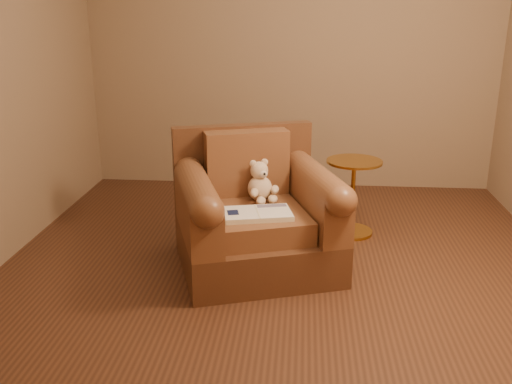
{
  "coord_description": "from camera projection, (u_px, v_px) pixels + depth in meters",
  "views": [
    {
      "loc": [
        0.13,
        -3.68,
        1.78
      ],
      "look_at": [
        -0.18,
        -0.03,
        0.57
      ],
      "focal_mm": 40.0,
      "sensor_mm": 36.0,
      "label": 1
    }
  ],
  "objects": [
    {
      "name": "floor",
      "position": [
        281.0,
        268.0,
        4.05
      ],
      "size": [
        4.0,
        4.0,
        0.0
      ],
      "primitive_type": "plane",
      "color": "#4F2C1B",
      "rests_on": "ground"
    },
    {
      "name": "teddy_bear",
      "position": [
        261.0,
        185.0,
        4.04
      ],
      "size": [
        0.22,
        0.25,
        0.3
      ],
      "rotation": [
        0.0,
        0.0,
        0.55
      ],
      "color": "beige",
      "rests_on": "armchair"
    },
    {
      "name": "armchair",
      "position": [
        255.0,
        216.0,
        4.01
      ],
      "size": [
        1.3,
        1.27,
        0.94
      ],
      "rotation": [
        0.0,
        0.0,
        0.32
      ],
      "color": "#56311C",
      "rests_on": "floor"
    },
    {
      "name": "side_table",
      "position": [
        353.0,
        195.0,
        4.56
      ],
      "size": [
        0.44,
        0.44,
        0.62
      ],
      "color": "#C28D35",
      "rests_on": "floor"
    },
    {
      "name": "guidebook",
      "position": [
        257.0,
        214.0,
        3.76
      ],
      "size": [
        0.5,
        0.36,
        0.04
      ],
      "rotation": [
        0.0,
        0.0,
        0.22
      ],
      "color": "beige",
      "rests_on": "armchair"
    },
    {
      "name": "room",
      "position": [
        285.0,
        15.0,
        3.51
      ],
      "size": [
        4.02,
        4.02,
        2.71
      ],
      "color": "#93775A",
      "rests_on": "ground"
    }
  ]
}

